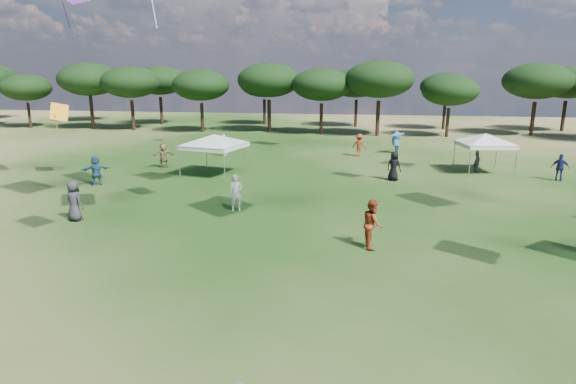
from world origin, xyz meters
The scene contains 4 objects.
tree_line centered at (2.39, 47.41, 5.42)m, with size 108.78×17.63×7.77m.
tent_left centered at (-7.16, 22.62, 2.46)m, with size 6.55×6.55×2.88m.
tent_right centered at (9.75, 26.28, 2.41)m, with size 6.05×6.05×2.83m.
festival_crowd centered at (-0.84, 23.89, 0.89)m, with size 28.00×23.85×1.89m.
Camera 1 is at (2.23, -6.07, 6.29)m, focal length 30.00 mm.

